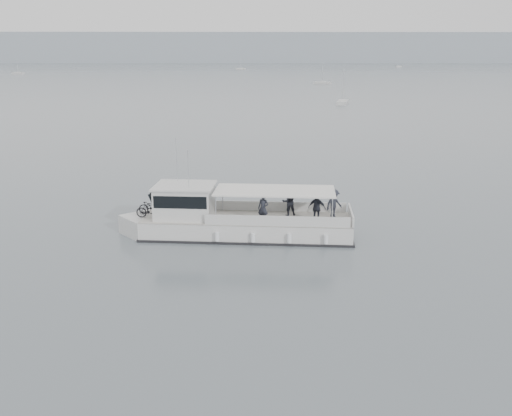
{
  "coord_description": "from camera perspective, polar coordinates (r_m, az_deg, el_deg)",
  "views": [
    {
      "loc": [
        -1.83,
        -30.96,
        9.78
      ],
      "look_at": [
        -1.35,
        -1.05,
        1.6
      ],
      "focal_mm": 40.0,
      "sensor_mm": 36.0,
      "label": 1
    }
  ],
  "objects": [
    {
      "name": "tour_boat",
      "position": [
        31.33,
        -2.98,
        -1.21
      ],
      "size": [
        13.08,
        4.27,
        5.44
      ],
      "rotation": [
        0.0,
        0.0,
        -0.09
      ],
      "color": "silver",
      "rests_on": "ground"
    },
    {
      "name": "headland",
      "position": [
        590.98,
        -0.77,
        15.7
      ],
      "size": [
        1400.0,
        90.0,
        28.0
      ],
      "primitive_type": "cube",
      "color": "#939EA8",
      "rests_on": "ground"
    },
    {
      "name": "ground",
      "position": [
        32.52,
        2.36,
        -2.22
      ],
      "size": [
        1400.0,
        1400.0,
        0.0
      ],
      "primitive_type": "plane",
      "color": "#576266",
      "rests_on": "ground"
    },
    {
      "name": "moored_fleet",
      "position": [
        227.74,
        -18.14,
        12.19
      ],
      "size": [
        343.92,
        359.0,
        9.49
      ],
      "color": "silver",
      "rests_on": "ground"
    }
  ]
}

